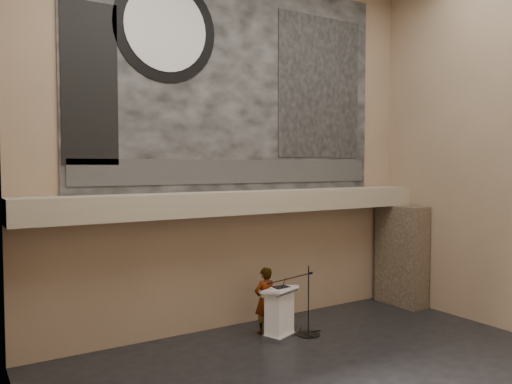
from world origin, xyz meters
TOP-DOWN VIEW (x-y plane):
  - wall_back at (0.00, 4.00)m, footprint 10.00×0.02m
  - wall_left at (-5.00, 0.00)m, footprint 0.02×8.00m
  - soffit at (0.00, 3.60)m, footprint 10.00×0.80m
  - sprinkler_left at (-1.60, 3.55)m, footprint 0.04×0.04m
  - sprinkler_right at (1.90, 3.55)m, footprint 0.04×0.04m
  - banner at (0.00, 3.97)m, footprint 8.00×0.05m
  - banner_text_strip at (0.00, 3.93)m, footprint 7.76×0.02m
  - banner_clock_rim at (-1.80, 3.93)m, footprint 2.30×0.02m
  - banner_clock_face at (-1.80, 3.91)m, footprint 1.84×0.02m
  - banner_building_print at (2.40, 3.93)m, footprint 2.60×0.02m
  - banner_brick_print at (-3.40, 3.93)m, footprint 1.10×0.02m
  - stone_pier at (4.65, 3.15)m, footprint 0.60×1.40m
  - lectern at (0.30, 2.72)m, footprint 0.88×0.75m
  - binder at (0.34, 2.68)m, footprint 0.32×0.26m
  - papers at (0.23, 2.72)m, footprint 0.24×0.30m
  - speaker_person at (0.19, 3.12)m, footprint 0.55×0.36m
  - mic_stand at (0.89, 2.48)m, footprint 1.57×0.60m

SIDE VIEW (x-z plane):
  - mic_stand at x=0.89m, z-range -0.54..1.02m
  - lectern at x=0.30m, z-range -0.02..1.12m
  - speaker_person at x=0.19m, z-range 0.00..1.50m
  - papers at x=0.23m, z-range 1.10..1.10m
  - binder at x=0.34m, z-range 1.10..1.14m
  - stone_pier at x=4.65m, z-range 0.00..2.70m
  - sprinkler_left at x=-1.60m, z-range 2.64..2.70m
  - sprinkler_right at x=1.90m, z-range 2.64..2.70m
  - soffit at x=0.00m, z-range 2.70..3.20m
  - banner_text_strip at x=0.00m, z-range 3.38..3.93m
  - wall_back at x=0.00m, z-range 0.00..8.50m
  - wall_left at x=-5.00m, z-range 0.00..8.50m
  - banner_brick_print at x=-3.40m, z-range 3.80..7.00m
  - banner at x=0.00m, z-range 3.20..8.20m
  - banner_building_print at x=2.40m, z-range 4.00..7.60m
  - banner_clock_rim at x=-1.80m, z-range 5.55..7.85m
  - banner_clock_face at x=-1.80m, z-range 5.78..7.62m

